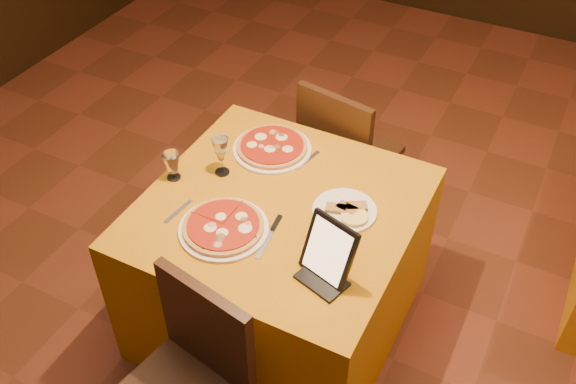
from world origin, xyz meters
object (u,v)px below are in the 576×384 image
at_px(water_glass, 172,166).
at_px(wine_glass, 221,156).
at_px(chair_main_far, 351,153).
at_px(pizza_near, 223,228).
at_px(pizza_far, 272,148).
at_px(tablet, 329,250).
at_px(main_table, 280,265).

bearing_deg(water_glass, wine_glass, 36.62).
distance_m(chair_main_far, water_glass, 1.06).
bearing_deg(pizza_near, pizza_far, 97.52).
height_order(pizza_near, pizza_far, same).
height_order(chair_main_far, tablet, tablet).
height_order(main_table, water_glass, water_glass).
xyz_separation_m(pizza_near, tablet, (0.46, -0.01, 0.10)).
height_order(wine_glass, water_glass, wine_glass).
xyz_separation_m(pizza_far, tablet, (0.53, -0.55, 0.10)).
bearing_deg(chair_main_far, tablet, 117.45).
height_order(main_table, chair_main_far, chair_main_far).
bearing_deg(pizza_far, chair_main_far, 68.17).
xyz_separation_m(chair_main_far, wine_glass, (-0.32, -0.74, 0.39)).
bearing_deg(pizza_far, main_table, -57.07).
distance_m(water_glass, tablet, 0.84).
distance_m(chair_main_far, wine_glass, 0.90).
bearing_deg(tablet, pizza_near, -164.63).
distance_m(main_table, water_glass, 0.66).
xyz_separation_m(chair_main_far, pizza_near, (-0.13, -1.04, 0.31)).
distance_m(pizza_near, water_glass, 0.40).
height_order(main_table, tablet, tablet).
distance_m(main_table, tablet, 0.64).
relative_size(pizza_near, pizza_far, 1.00).
bearing_deg(wine_glass, tablet, -25.80).
bearing_deg(main_table, chair_main_far, 90.00).
height_order(pizza_near, tablet, tablet).
relative_size(chair_main_far, pizza_far, 2.53).
bearing_deg(main_table, pizza_far, 122.93).
bearing_deg(wine_glass, water_glass, -143.38).
bearing_deg(pizza_far, wine_glass, -116.61).
height_order(pizza_far, water_glass, water_glass).
height_order(pizza_far, tablet, tablet).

